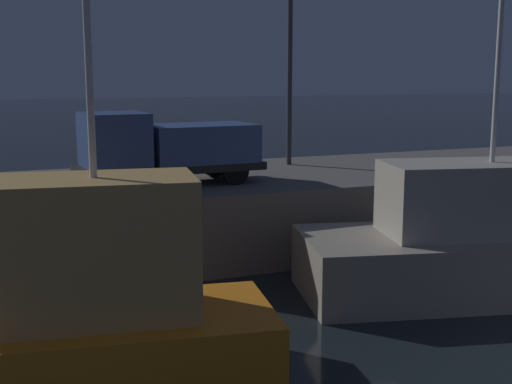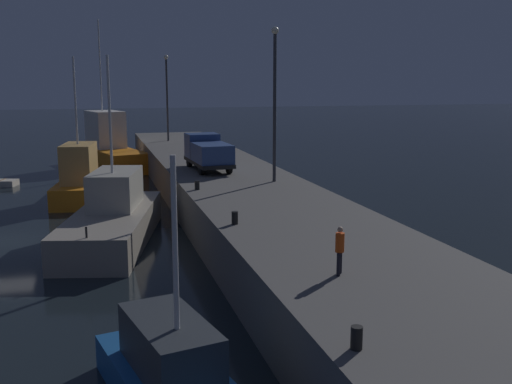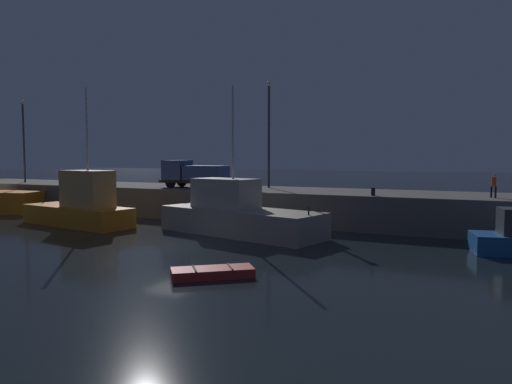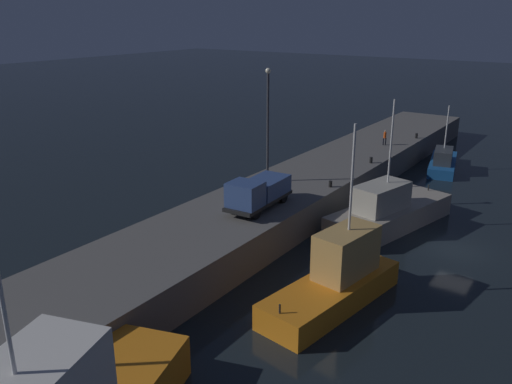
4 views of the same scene
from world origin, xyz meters
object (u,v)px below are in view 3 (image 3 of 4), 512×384
(lamp_post_west, at_px, (24,135))
(bollard_central, at_px, (260,189))
(fishing_trawler_red, at_px, (237,215))
(utility_truck, at_px, (194,173))
(rowboat_white_mid, at_px, (213,272))
(bollard_west, at_px, (373,192))
(lamp_post_east, at_px, (269,127))
(fishing_boat_white, at_px, (81,207))
(dockworker, at_px, (494,184))

(lamp_post_west, xyz_separation_m, bollard_central, (28.37, -1.94, -4.74))
(fishing_trawler_red, height_order, utility_truck, fishing_trawler_red)
(rowboat_white_mid, bearing_deg, bollard_west, 77.24)
(lamp_post_east, relative_size, bollard_central, 18.17)
(fishing_boat_white, xyz_separation_m, rowboat_white_mid, (16.90, -9.02, -1.26))
(lamp_post_east, distance_m, bollard_central, 7.27)
(fishing_boat_white, relative_size, bollard_central, 20.24)
(dockworker, height_order, bollard_central, dockworker)
(lamp_post_east, height_order, bollard_west, lamp_post_east)
(dockworker, bearing_deg, lamp_post_east, 169.48)
(lamp_post_east, distance_m, dockworker, 18.34)
(lamp_post_east, height_order, bollard_central, lamp_post_east)
(bollard_west, bearing_deg, fishing_boat_white, -162.11)
(fishing_trawler_red, height_order, bollard_central, fishing_trawler_red)
(fishing_boat_white, bearing_deg, lamp_post_east, 47.92)
(fishing_trawler_red, xyz_separation_m, lamp_post_east, (-2.04, 9.74, 6.53))
(fishing_boat_white, distance_m, lamp_post_east, 16.71)
(fishing_trawler_red, bearing_deg, lamp_post_west, 167.03)
(fishing_boat_white, height_order, lamp_post_east, lamp_post_east)
(utility_truck, distance_m, dockworker, 23.29)
(utility_truck, distance_m, bollard_central, 7.63)
(fishing_boat_white, relative_size, lamp_post_west, 1.19)
(fishing_boat_white, xyz_separation_m, lamp_post_west, (-16.49, 8.38, 6.06))
(fishing_boat_white, distance_m, bollard_central, 13.58)
(lamp_post_west, distance_m, lamp_post_east, 27.03)
(lamp_post_east, xyz_separation_m, utility_truck, (-5.78, -2.99, -4.04))
(fishing_trawler_red, bearing_deg, bollard_central, 96.34)
(lamp_post_east, height_order, utility_truck, lamp_post_east)
(dockworker, distance_m, bollard_central, 16.11)
(lamp_post_west, height_order, utility_truck, lamp_post_west)
(bollard_central, bearing_deg, fishing_boat_white, -151.50)
(bollard_central, bearing_deg, fishing_trawler_red, -83.66)
(bollard_west, bearing_deg, lamp_post_west, 177.22)
(fishing_trawler_red, height_order, dockworker, fishing_trawler_red)
(lamp_post_west, height_order, lamp_post_east, lamp_post_east)
(lamp_post_west, distance_m, bollard_west, 37.27)
(lamp_post_east, relative_size, bollard_west, 16.55)
(lamp_post_east, xyz_separation_m, bollard_central, (1.52, -5.03, -5.02))
(lamp_post_east, relative_size, dockworker, 5.87)
(fishing_trawler_red, xyz_separation_m, fishing_boat_white, (-12.40, -1.73, 0.19))
(bollard_west, xyz_separation_m, bollard_central, (-8.55, -0.15, -0.02))
(utility_truck, bearing_deg, rowboat_white_mid, -54.86)
(lamp_post_west, bearing_deg, fishing_boat_white, -26.94)
(utility_truck, xyz_separation_m, bollard_west, (15.85, -1.88, -0.96))
(fishing_boat_white, height_order, rowboat_white_mid, fishing_boat_white)
(rowboat_white_mid, relative_size, bollard_central, 6.99)
(dockworker, relative_size, bollard_west, 2.82)
(lamp_post_east, bearing_deg, fishing_boat_white, -132.08)
(fishing_boat_white, xyz_separation_m, bollard_west, (20.43, 6.59, 1.34))
(fishing_boat_white, distance_m, dockworker, 29.13)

